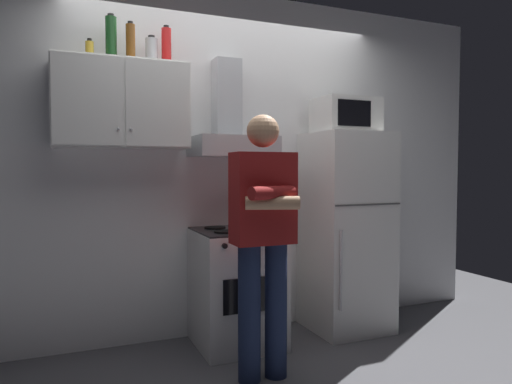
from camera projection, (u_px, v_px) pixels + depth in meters
ground_plane at (256, 355)px, 3.29m from camera, size 7.00×7.00×0.00m
back_wall_tiled at (227, 164)px, 3.78m from camera, size 4.80×0.10×2.70m
upper_cabinet at (121, 105)px, 3.22m from camera, size 0.90×0.37×0.60m
stove_oven at (237, 287)px, 3.48m from camera, size 0.60×0.62×0.87m
range_hood at (231, 131)px, 3.54m from camera, size 0.60×0.44×0.75m
refrigerator at (346, 231)px, 3.83m from camera, size 0.60×0.62×1.60m
microwave at (346, 116)px, 3.80m from camera, size 0.48×0.37×0.28m
person_standing at (263, 235)px, 2.88m from camera, size 0.38×0.33×1.64m
bottle_spice_jar at (90, 50)px, 3.16m from camera, size 0.05×0.05×0.14m
bottle_wine_green at (111, 38)px, 3.20m from camera, size 0.08×0.08×0.31m
bottle_soda_red at (166, 47)px, 3.36m from camera, size 0.07×0.07×0.28m
bottle_canister_steel at (152, 51)px, 3.32m from camera, size 0.09×0.09×0.20m
bottle_beer_brown at (131, 42)px, 3.22m from camera, size 0.06×0.06×0.27m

